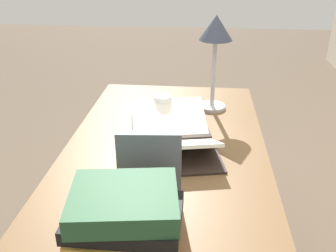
% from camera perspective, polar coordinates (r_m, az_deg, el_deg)
% --- Properties ---
extents(reading_desk, '(1.37, 0.72, 0.75)m').
position_cam_1_polar(reading_desk, '(1.38, -0.55, -7.76)').
color(reading_desk, brown).
rests_on(reading_desk, ground_plane).
extents(open_book, '(0.52, 0.39, 0.09)m').
position_cam_1_polar(open_book, '(1.38, 0.66, -1.38)').
color(open_book, black).
rests_on(open_book, reading_desk).
extents(book_stack_tall, '(0.22, 0.26, 0.17)m').
position_cam_1_polar(book_stack_tall, '(0.90, -6.54, -14.27)').
color(book_stack_tall, tan).
rests_on(book_stack_tall, reading_desk).
extents(book_standing_upright, '(0.04, 0.17, 0.22)m').
position_cam_1_polar(book_standing_upright, '(1.02, -2.84, -6.55)').
color(book_standing_upright, slate).
rests_on(book_standing_upright, reading_desk).
extents(reading_lamp, '(0.14, 0.14, 0.41)m').
position_cam_1_polar(reading_lamp, '(1.59, 7.26, 13.13)').
color(reading_lamp, '#ADADB2').
rests_on(reading_lamp, reading_desk).
extents(coffee_mug, '(0.07, 0.10, 0.10)m').
position_cam_1_polar(coffee_mug, '(1.55, -0.89, 2.86)').
color(coffee_mug, white).
rests_on(coffee_mug, reading_desk).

